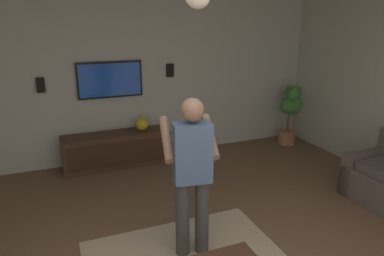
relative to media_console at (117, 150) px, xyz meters
The scene contains 8 objects.
wall_back_tv 1.21m from the media_console, 20.08° to the right, with size 0.10×7.24×2.87m, color #B2B7AD.
media_console is the anchor object (origin of this frame).
tv 1.13m from the media_console, ahead, with size 0.05×1.03×0.58m.
person_standing 2.64m from the media_console, behind, with size 0.60×0.60×1.64m.
potted_plant_tall 3.25m from the media_console, 93.16° to the right, with size 0.43×0.47×1.12m.
vase_round 0.58m from the media_console, 88.32° to the right, with size 0.22×0.22×0.22m, color gold.
wall_speaker_left 1.58m from the media_console, 75.91° to the right, with size 0.06×0.12×0.22m, color black.
wall_speaker_right 1.51m from the media_console, 76.08° to the left, with size 0.06×0.12×0.22m, color black.
Camera 1 is at (-2.13, 1.04, 2.36)m, focal length 33.75 mm.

